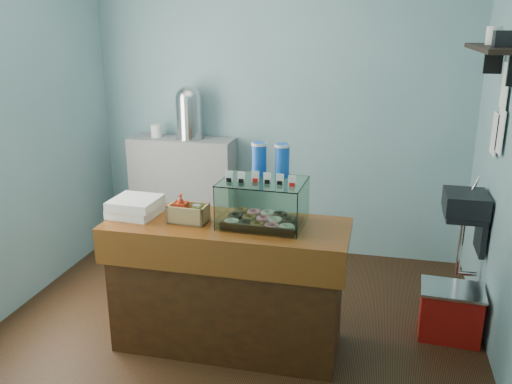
% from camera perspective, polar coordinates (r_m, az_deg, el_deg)
% --- Properties ---
extents(ground, '(3.50, 3.50, 0.00)m').
position_cam_1_polar(ground, '(4.16, -1.91, -13.73)').
color(ground, black).
rests_on(ground, ground).
extents(room_shell, '(3.54, 3.04, 2.82)m').
position_cam_1_polar(room_shell, '(3.59, -1.76, 10.24)').
color(room_shell, '#709BA3').
rests_on(room_shell, ground).
extents(counter, '(1.60, 0.60, 0.90)m').
position_cam_1_polar(counter, '(3.73, -3.01, -9.67)').
color(counter, '#46230D').
rests_on(counter, ground).
extents(back_shelf, '(1.00, 0.32, 1.10)m').
position_cam_1_polar(back_shelf, '(5.35, -7.64, -0.16)').
color(back_shelf, gray).
rests_on(back_shelf, ground).
extents(display_case, '(0.56, 0.42, 0.51)m').
position_cam_1_polar(display_case, '(3.50, 0.85, -0.71)').
color(display_case, '#34190F').
rests_on(display_case, counter).
extents(condiment_crate, '(0.26, 0.16, 0.19)m').
position_cam_1_polar(condiment_crate, '(3.57, -7.28, -2.12)').
color(condiment_crate, tan).
rests_on(condiment_crate, counter).
extents(pastry_boxes, '(0.33, 0.33, 0.12)m').
position_cam_1_polar(pastry_boxes, '(3.76, -12.58, -1.51)').
color(pastry_boxes, white).
rests_on(pastry_boxes, counter).
extents(coffee_urn, '(0.27, 0.27, 0.50)m').
position_cam_1_polar(coffee_urn, '(5.13, -7.08, 8.45)').
color(coffee_urn, silver).
rests_on(coffee_urn, back_shelf).
extents(red_cooler, '(0.45, 0.35, 0.38)m').
position_cam_1_polar(red_cooler, '(4.17, 19.76, -11.79)').
color(red_cooler, '#B4120E').
rests_on(red_cooler, ground).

